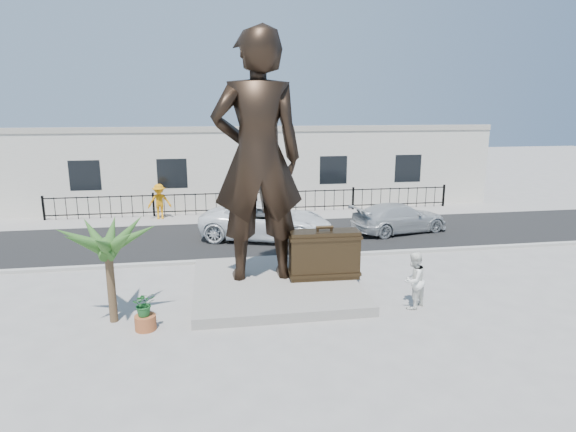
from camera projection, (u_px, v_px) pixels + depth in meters
The scene contains 16 objects.
ground at pixel (299, 306), 14.27m from camera, with size 100.00×100.00×0.00m, color #9E9991.
street at pixel (267, 236), 21.97m from camera, with size 40.00×7.00×0.01m, color black.
curb at pixel (278, 258), 18.59m from camera, with size 40.00×0.25×0.12m, color #A5A399.
far_sidewalk at pixel (258, 216), 25.81m from camera, with size 40.00×2.50×0.02m, color #9E9991.
plinth at pixel (275, 284), 15.60m from camera, with size 5.20×5.20×0.30m, color gray.
fence at pixel (257, 202), 26.45m from camera, with size 22.00×0.10×1.20m, color black.
building at pixel (250, 164), 30.12m from camera, with size 28.00×7.00×4.40m, color silver.
statue at pixel (258, 158), 15.03m from camera, with size 2.85×1.87×7.83m, color black.
suitcase at pixel (324, 254), 15.62m from camera, with size 2.25×0.72×1.59m, color #322415.
tourist at pixel (413, 280), 14.01m from camera, with size 0.83×0.64×1.70m, color white.
car_white at pixel (266, 221), 21.34m from camera, with size 2.67×5.78×1.61m, color white.
car_silver at pixel (399, 218), 22.49m from camera, with size 1.89×4.64×1.35m, color #ACAFB1.
worker at pixel (159, 202), 24.97m from camera, with size 1.18×0.68×1.83m, color orange.
palm_tree at pixel (114, 321), 13.30m from camera, with size 1.80×1.80×3.20m, color #2C551F, non-canonical shape.
planter at pixel (146, 322), 12.76m from camera, with size 0.56×0.56×0.40m, color #9F502A.
shrub at pixel (144, 304), 12.64m from camera, with size 0.59×0.51×0.66m, color #1E5C26.
Camera 1 is at (-2.45, -13.08, 5.84)m, focal length 30.00 mm.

